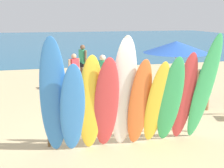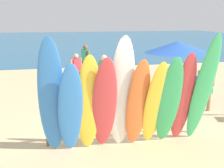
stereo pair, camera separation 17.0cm
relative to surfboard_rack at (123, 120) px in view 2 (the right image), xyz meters
name	(u,v)px [view 2 (the right image)]	position (x,y,z in m)	size (l,w,h in m)	color
ground	(73,58)	(0.00, 14.00, -0.50)	(60.00, 60.00, 0.00)	tan
ocean_water	(62,40)	(0.00, 30.25, -0.49)	(60.00, 40.00, 0.02)	#235B7F
surfboard_rack	(123,120)	(0.00, 0.00, 0.00)	(3.70, 0.07, 0.61)	brown
surfboard_blue_0	(52,98)	(-1.66, -0.48, 0.79)	(0.55, 0.07, 2.62)	#337AD1
surfboard_blue_1	(71,109)	(-1.28, -0.55, 0.53)	(0.53, 0.07, 2.11)	#337AD1
surfboard_yellow_2	(89,104)	(-0.90, -0.51, 0.60)	(0.52, 0.08, 2.24)	yellow
surfboard_red_3	(104,105)	(-0.56, -0.55, 0.58)	(0.53, 0.08, 2.24)	#D13D42
surfboard_white_4	(122,94)	(-0.17, -0.53, 0.79)	(0.55, 0.08, 2.62)	white
surfboard_orange_5	(138,104)	(0.19, -0.54, 0.55)	(0.51, 0.08, 2.13)	orange
surfboard_yellow_6	(155,104)	(0.58, -0.56, 0.52)	(0.49, 0.06, 2.12)	yellow
surfboard_green_7	(169,101)	(0.91, -0.58, 0.57)	(0.52, 0.06, 2.21)	#38B266
surfboard_red_8	(183,98)	(1.27, -0.53, 0.60)	(0.47, 0.07, 2.27)	#D13D42
surfboard_green_9	(203,90)	(1.69, -0.64, 0.80)	(0.48, 0.07, 2.70)	#38B266
beachgoer_midbeach	(86,60)	(-0.03, 6.77, 0.46)	(0.43, 0.59, 1.66)	brown
beachgoer_strolling	(76,69)	(-0.64, 4.96, 0.37)	(0.48, 0.37, 1.49)	tan
beachgoer_by_water	(206,84)	(3.04, 1.48, 0.38)	(0.58, 0.24, 1.52)	#9E704C
beachgoer_near_rack	(104,74)	(0.22, 3.56, 0.43)	(0.42, 0.50, 1.60)	beige
beach_chair_blue	(196,86)	(3.56, 2.99, -0.07)	(0.59, 0.78, 0.80)	#B7B7BC
beach_umbrella	(178,47)	(2.50, 2.45, 1.44)	(2.19, 2.19, 2.12)	silver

